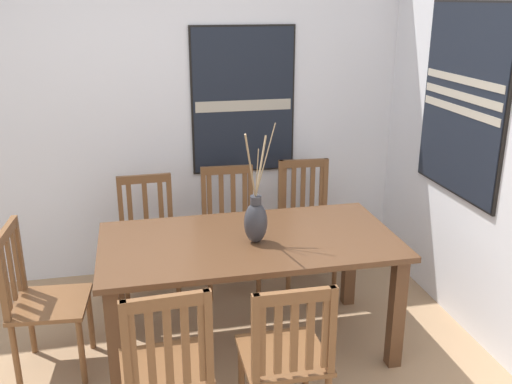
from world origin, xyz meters
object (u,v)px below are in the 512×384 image
object	(u,v)px
chair_0	(286,355)
chair_5	(306,219)
dining_table	(249,255)
chair_2	(167,367)
centerpiece_vase	(256,220)
chair_1	(230,227)
painting_on_side_wall	(463,101)
chair_3	(40,299)
painting_on_back_wall	(243,101)
chair_4	(148,236)

from	to	relation	value
chair_0	chair_5	world-z (taller)	chair_5
dining_table	chair_2	distance (m)	0.99
centerpiece_vase	chair_1	xyz separation A→B (m)	(-0.00, 0.91, -0.41)
chair_1	painting_on_side_wall	world-z (taller)	painting_on_side_wall
chair_3	chair_0	bearing A→B (deg)	-33.95
chair_3	chair_5	bearing A→B (deg)	24.22
centerpiece_vase	chair_5	xyz separation A→B (m)	(0.60, 0.92, -0.40)
dining_table	painting_on_back_wall	bearing A→B (deg)	80.36
centerpiece_vase	chair_4	size ratio (longest dim) A/B	0.80
centerpiece_vase	painting_on_back_wall	world-z (taller)	painting_on_back_wall
centerpiece_vase	chair_5	distance (m)	1.17
chair_3	chair_4	bearing A→B (deg)	51.27
dining_table	painting_on_back_wall	xyz separation A→B (m)	(0.21, 1.23, 0.73)
dining_table	chair_1	distance (m)	0.87
chair_3	dining_table	bearing A→B (deg)	-1.19
chair_0	chair_4	distance (m)	1.76
chair_0	chair_2	distance (m)	0.58
chair_5	centerpiece_vase	bearing A→B (deg)	-123.10
chair_0	painting_on_back_wall	bearing A→B (deg)	84.58
chair_3	chair_5	xyz separation A→B (m)	(1.86, 0.84, 0.01)
centerpiece_vase	chair_4	bearing A→B (deg)	124.52
dining_table	chair_2	bearing A→B (deg)	-124.89
centerpiece_vase	chair_2	xyz separation A→B (m)	(-0.59, -0.75, -0.40)
chair_0	chair_2	bearing A→B (deg)	178.88
dining_table	painting_on_side_wall	xyz separation A→B (m)	(1.45, 0.19, 0.86)
dining_table	chair_5	xyz separation A→B (m)	(0.63, 0.86, -0.15)
chair_5	painting_on_side_wall	size ratio (longest dim) A/B	0.76
painting_on_back_wall	chair_2	bearing A→B (deg)	-110.71
chair_4	chair_5	xyz separation A→B (m)	(1.21, 0.03, 0.02)
dining_table	chair_4	distance (m)	1.04
chair_2	painting_on_side_wall	xyz separation A→B (m)	(2.01, 0.99, 1.01)
centerpiece_vase	chair_4	distance (m)	1.16
centerpiece_vase	chair_0	size ratio (longest dim) A/B	0.80
centerpiece_vase	painting_on_side_wall	bearing A→B (deg)	9.83
chair_2	painting_on_side_wall	distance (m)	2.46
chair_3	chair_5	size ratio (longest dim) A/B	0.99
centerpiece_vase	chair_4	world-z (taller)	centerpiece_vase
chair_5	chair_2	bearing A→B (deg)	-125.49
chair_0	painting_on_back_wall	distance (m)	2.25
chair_0	centerpiece_vase	bearing A→B (deg)	89.02
centerpiece_vase	painting_on_back_wall	xyz separation A→B (m)	(0.18, 1.29, 0.48)
centerpiece_vase	painting_on_back_wall	bearing A→B (deg)	82.00
painting_on_back_wall	painting_on_side_wall	world-z (taller)	painting_on_side_wall
chair_5	painting_on_side_wall	bearing A→B (deg)	-39.38
chair_4	chair_5	size ratio (longest dim) A/B	0.96
dining_table	painting_on_side_wall	size ratio (longest dim) A/B	1.44
centerpiece_vase	chair_0	world-z (taller)	centerpiece_vase
centerpiece_vase	chair_0	bearing A→B (deg)	-90.98
dining_table	chair_2	size ratio (longest dim) A/B	1.92
chair_1	chair_3	world-z (taller)	chair_3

